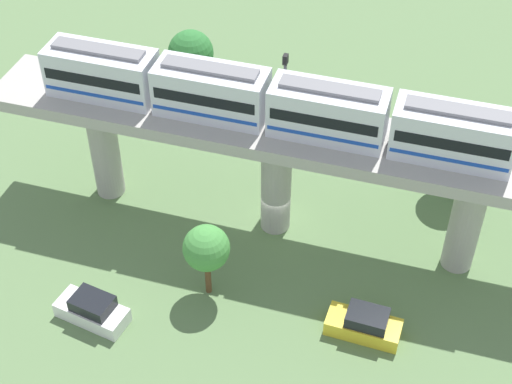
# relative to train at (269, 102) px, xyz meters

# --- Properties ---
(ground_plane) EXTENTS (120.00, 120.00, 0.00)m
(ground_plane) POSITION_rel_train_xyz_m (0.00, 0.55, -9.67)
(ground_plane) COLOR #5B7A4C
(viaduct) EXTENTS (5.20, 35.80, 8.14)m
(viaduct) POSITION_rel_train_xyz_m (0.00, 0.55, -3.35)
(viaduct) COLOR #A8A59E
(viaduct) RESTS_ON ground
(train) EXTENTS (2.64, 27.45, 3.24)m
(train) POSITION_rel_train_xyz_m (0.00, 0.00, 0.00)
(train) COLOR silver
(train) RESTS_ON viaduct
(parked_car_yellow) EXTENTS (1.96, 4.27, 1.76)m
(parked_car_yellow) POSITION_rel_train_xyz_m (6.99, 7.73, -8.93)
(parked_car_yellow) COLOR yellow
(parked_car_yellow) RESTS_ON ground
(parked_car_white) EXTENTS (2.49, 4.44, 1.76)m
(parked_car_white) POSITION_rel_train_xyz_m (10.47, -7.39, -8.93)
(parked_car_white) COLOR white
(parked_car_white) RESTS_ON ground
(tree_near_viaduct) EXTENTS (3.50, 3.50, 5.65)m
(tree_near_viaduct) POSITION_rel_train_xyz_m (-6.45, 11.13, -5.80)
(tree_near_viaduct) COLOR brown
(tree_near_viaduct) RESTS_ON ground
(tree_mid_lot) EXTENTS (3.56, 3.56, 5.01)m
(tree_mid_lot) POSITION_rel_train_xyz_m (-13.20, -10.02, -6.46)
(tree_mid_lot) COLOR brown
(tree_mid_lot) RESTS_ON ground
(tree_far_corner) EXTENTS (2.73, 2.73, 5.06)m
(tree_far_corner) POSITION_rel_train_xyz_m (6.59, -1.71, -6.02)
(tree_far_corner) COLOR brown
(tree_far_corner) RESTS_ON ground
(signal_post) EXTENTS (0.44, 0.28, 10.74)m
(signal_post) POSITION_rel_train_xyz_m (-3.40, 0.05, -3.77)
(signal_post) COLOR #4C4C51
(signal_post) RESTS_ON ground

